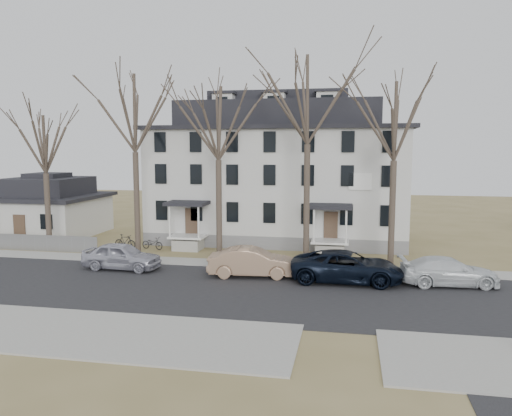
% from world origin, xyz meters
% --- Properties ---
extents(ground, '(120.00, 120.00, 0.00)m').
position_xyz_m(ground, '(0.00, 0.00, 0.00)').
color(ground, olive).
rests_on(ground, ground).
extents(main_road, '(120.00, 10.00, 0.04)m').
position_xyz_m(main_road, '(0.00, 2.00, 0.00)').
color(main_road, '#27272A').
rests_on(main_road, ground).
extents(far_sidewalk, '(120.00, 2.00, 0.08)m').
position_xyz_m(far_sidewalk, '(0.00, 8.00, 0.00)').
color(far_sidewalk, '#A09F97').
rests_on(far_sidewalk, ground).
extents(near_sidewalk_left, '(20.00, 5.00, 0.08)m').
position_xyz_m(near_sidewalk_left, '(-8.00, -5.00, 0.00)').
color(near_sidewalk_left, '#A09F97').
rests_on(near_sidewalk_left, ground).
extents(yellow_curb, '(14.00, 0.25, 0.06)m').
position_xyz_m(yellow_curb, '(5.00, 7.10, 0.00)').
color(yellow_curb, gold).
rests_on(yellow_curb, ground).
extents(boarding_house, '(20.80, 12.36, 12.05)m').
position_xyz_m(boarding_house, '(-2.00, 17.95, 5.38)').
color(boarding_house, slate).
rests_on(boarding_house, ground).
extents(small_house, '(8.70, 8.70, 5.00)m').
position_xyz_m(small_house, '(-22.00, 16.00, 2.25)').
color(small_house, silver).
rests_on(small_house, ground).
extents(fence, '(14.00, 0.06, 1.20)m').
position_xyz_m(fence, '(-21.00, 9.50, 0.00)').
color(fence, gray).
rests_on(fence, ground).
extents(tree_far_left, '(8.40, 8.40, 13.72)m').
position_xyz_m(tree_far_left, '(-11.00, 9.80, 10.34)').
color(tree_far_left, '#473B31').
rests_on(tree_far_left, ground).
extents(tree_mid_left, '(7.80, 7.80, 12.74)m').
position_xyz_m(tree_mid_left, '(-5.00, 9.80, 9.60)').
color(tree_mid_left, '#473B31').
rests_on(tree_mid_left, ground).
extents(tree_center, '(9.00, 9.00, 14.70)m').
position_xyz_m(tree_center, '(1.00, 9.80, 11.08)').
color(tree_center, '#473B31').
rests_on(tree_center, ground).
extents(tree_mid_right, '(7.80, 7.80, 12.74)m').
position_xyz_m(tree_mid_right, '(6.50, 9.80, 9.60)').
color(tree_mid_right, '#473B31').
rests_on(tree_mid_right, ground).
extents(tree_bungalow, '(6.60, 6.60, 10.78)m').
position_xyz_m(tree_bungalow, '(-18.00, 9.80, 8.12)').
color(tree_bungalow, '#473B31').
rests_on(tree_bungalow, ground).
extents(car_silver, '(4.98, 2.19, 1.67)m').
position_xyz_m(car_silver, '(-10.10, 5.33, 0.83)').
color(car_silver, '#B5B6C4').
rests_on(car_silver, ground).
extents(car_tan, '(5.36, 2.38, 1.71)m').
position_xyz_m(car_tan, '(-1.75, 5.14, 0.85)').
color(car_tan, '#A07E62').
rests_on(car_tan, ground).
extents(car_navy, '(6.33, 2.99, 1.75)m').
position_xyz_m(car_navy, '(3.75, 4.95, 0.87)').
color(car_navy, black).
rests_on(car_navy, ground).
extents(car_white, '(5.52, 2.72, 1.54)m').
position_xyz_m(car_white, '(9.25, 5.28, 0.77)').
color(car_white, silver).
rests_on(car_white, ground).
extents(bicycle_left, '(1.88, 1.02, 0.94)m').
position_xyz_m(bicycle_left, '(-10.59, 11.45, 0.47)').
color(bicycle_left, black).
rests_on(bicycle_left, ground).
extents(bicycle_right, '(1.85, 0.78, 1.07)m').
position_xyz_m(bicycle_right, '(-12.70, 11.28, 0.54)').
color(bicycle_right, black).
rests_on(bicycle_right, ground).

